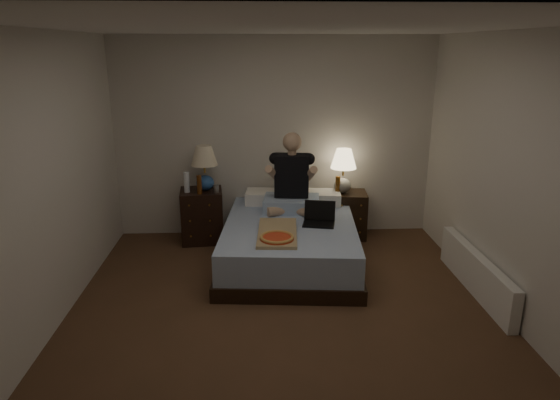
{
  "coord_description": "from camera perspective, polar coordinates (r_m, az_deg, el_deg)",
  "views": [
    {
      "loc": [
        -0.24,
        -3.98,
        2.36
      ],
      "look_at": [
        0.0,
        0.9,
        0.85
      ],
      "focal_mm": 32.0,
      "sensor_mm": 36.0,
      "label": 1
    }
  ],
  "objects": [
    {
      "name": "floor",
      "position": [
        4.64,
        0.57,
        -13.44
      ],
      "size": [
        4.0,
        4.5,
        0.0
      ],
      "primitive_type": "cube",
      "color": "brown",
      "rests_on": "ground"
    },
    {
      "name": "ceiling",
      "position": [
        3.99,
        0.68,
        19.18
      ],
      "size": [
        4.0,
        4.5,
        0.0
      ],
      "primitive_type": "cube",
      "rotation": [
        3.14,
        0.0,
        0.0
      ],
      "color": "white",
      "rests_on": "ground"
    },
    {
      "name": "wall_back",
      "position": [
        6.33,
        -0.62,
        7.08
      ],
      "size": [
        4.0,
        0.0,
        2.5
      ],
      "primitive_type": "cube",
      "rotation": [
        1.57,
        0.0,
        0.0
      ],
      "color": "silver",
      "rests_on": "ground"
    },
    {
      "name": "wall_front",
      "position": [
        2.07,
        4.52,
        -15.31
      ],
      "size": [
        4.0,
        0.0,
        2.5
      ],
      "primitive_type": "cube",
      "rotation": [
        -1.57,
        0.0,
        0.0
      ],
      "color": "silver",
      "rests_on": "ground"
    },
    {
      "name": "wall_left",
      "position": [
        4.49,
        -25.78,
        1.11
      ],
      "size": [
        0.0,
        4.5,
        2.5
      ],
      "primitive_type": "cube",
      "rotation": [
        1.57,
        0.0,
        1.57
      ],
      "color": "silver",
      "rests_on": "ground"
    },
    {
      "name": "wall_right",
      "position": [
        4.7,
        25.75,
        1.78
      ],
      "size": [
        0.0,
        4.5,
        2.5
      ],
      "primitive_type": "cube",
      "rotation": [
        1.57,
        0.0,
        -1.57
      ],
      "color": "silver",
      "rests_on": "ground"
    },
    {
      "name": "bed",
      "position": [
        5.64,
        1.14,
        -4.92
      ],
      "size": [
        1.6,
        2.03,
        0.48
      ],
      "primitive_type": "cube",
      "rotation": [
        0.0,
        0.0,
        -0.09
      ],
      "color": "#5E82BC",
      "rests_on": "floor"
    },
    {
      "name": "nightstand_left",
      "position": [
        6.32,
        -8.89,
        -1.77
      ],
      "size": [
        0.55,
        0.5,
        0.66
      ],
      "primitive_type": "cube",
      "rotation": [
        0.0,
        0.0,
        0.09
      ],
      "color": "black",
      "rests_on": "floor"
    },
    {
      "name": "nightstand_right",
      "position": [
        6.46,
        7.75,
        -1.66
      ],
      "size": [
        0.48,
        0.44,
        0.59
      ],
      "primitive_type": "cube",
      "rotation": [
        0.0,
        0.0,
        -0.08
      ],
      "color": "black",
      "rests_on": "floor"
    },
    {
      "name": "lamp_left",
      "position": [
        6.15,
        -8.62,
        3.62
      ],
      "size": [
        0.34,
        0.34,
        0.56
      ],
      "primitive_type": null,
      "rotation": [
        0.0,
        0.0,
        -0.06
      ],
      "color": "#2A549B",
      "rests_on": "nightstand_left"
    },
    {
      "name": "lamp_right",
      "position": [
        6.28,
        7.24,
        3.3
      ],
      "size": [
        0.36,
        0.36,
        0.56
      ],
      "primitive_type": null,
      "rotation": [
        0.0,
        0.0,
        -0.15
      ],
      "color": "gray",
      "rests_on": "nightstand_right"
    },
    {
      "name": "water_bottle",
      "position": [
        6.14,
        -10.62,
        2.01
      ],
      "size": [
        0.07,
        0.07,
        0.25
      ],
      "primitive_type": "cylinder",
      "color": "white",
      "rests_on": "nightstand_left"
    },
    {
      "name": "soda_can",
      "position": [
        6.09,
        -7.31,
        1.31
      ],
      "size": [
        0.07,
        0.07,
        0.1
      ],
      "primitive_type": "cylinder",
      "color": "#A4A49F",
      "rests_on": "nightstand_left"
    },
    {
      "name": "beer_bottle_left",
      "position": [
        6.05,
        -9.21,
        1.74
      ],
      "size": [
        0.06,
        0.06,
        0.23
      ],
      "primitive_type": "cylinder",
      "color": "#592C0C",
      "rests_on": "nightstand_left"
    },
    {
      "name": "beer_bottle_right",
      "position": [
        6.24,
        6.62,
        1.67
      ],
      "size": [
        0.06,
        0.06,
        0.23
      ],
      "primitive_type": "cylinder",
      "color": "#59330C",
      "rests_on": "nightstand_right"
    },
    {
      "name": "person",
      "position": [
        5.85,
        1.35,
        3.15
      ],
      "size": [
        0.72,
        0.59,
        0.93
      ],
      "primitive_type": null,
      "rotation": [
        0.0,
        0.0,
        -0.12
      ],
      "color": "black",
      "rests_on": "bed"
    },
    {
      "name": "laptop",
      "position": [
        5.47,
        4.47,
        -1.66
      ],
      "size": [
        0.39,
        0.34,
        0.24
      ],
      "primitive_type": null,
      "rotation": [
        0.0,
        0.0,
        -0.21
      ],
      "color": "black",
      "rests_on": "bed"
    },
    {
      "name": "pizza_box",
      "position": [
        5.0,
        -0.35,
        -4.42
      ],
      "size": [
        0.45,
        0.78,
        0.08
      ],
      "primitive_type": null,
      "rotation": [
        0.0,
        0.0,
        -0.06
      ],
      "color": "tan",
      "rests_on": "bed"
    },
    {
      "name": "radiator",
      "position": [
        5.38,
        21.48,
        -7.8
      ],
      "size": [
        0.1,
        1.6,
        0.4
      ],
      "primitive_type": "cube",
      "color": "white",
      "rests_on": "floor"
    }
  ]
}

